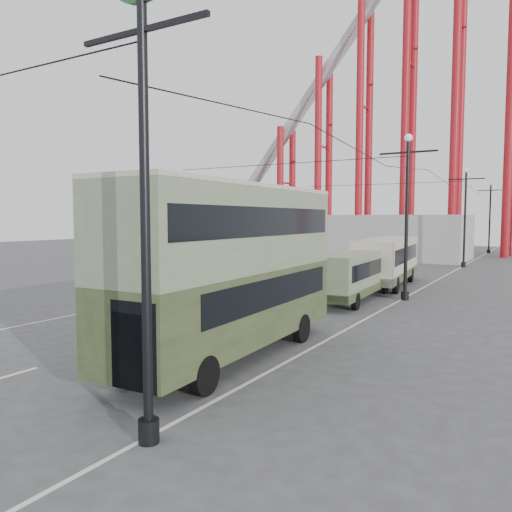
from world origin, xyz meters
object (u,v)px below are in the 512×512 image
Objects in this scene: single_decker_cream at (387,259)px; single_decker_green at (356,272)px; lamp_post_near at (142,53)px; double_decker_bus at (232,262)px; pedestrian at (244,305)px.

single_decker_green is at bearing -94.90° from single_decker_cream.
lamp_post_near is 27.10m from single_decker_cream.
double_decker_bus is 1.01× the size of single_decker_cream.
double_decker_bus reaches higher than single_decker_green.
single_decker_cream is (-0.56, 20.10, -1.38)m from double_decker_bus.
pedestrian is (-4.41, 10.82, -7.02)m from lamp_post_near.
lamp_post_near is 1.10× the size of single_decker_green.
pedestrian is (-1.85, -15.47, -0.98)m from single_decker_cream.
single_decker_cream is at bearing 89.46° from double_decker_bus.
lamp_post_near is 8.00m from double_decker_bus.
double_decker_bus is at bearing 107.90° from lamp_post_near.
single_decker_green is 0.92× the size of single_decker_cream.
lamp_post_near is at bearing 78.53° from pedestrian.
single_decker_cream reaches higher than pedestrian.
double_decker_bus is at bearing 83.86° from pedestrian.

